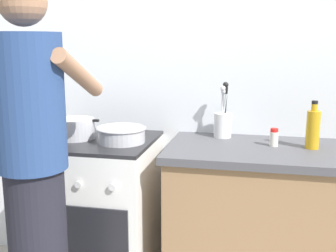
{
  "coord_description": "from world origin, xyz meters",
  "views": [
    {
      "loc": [
        0.51,
        -2.01,
        1.44
      ],
      "look_at": [
        0.05,
        0.12,
        1.0
      ],
      "focal_mm": 44.59,
      "sensor_mm": 36.0,
      "label": 1
    }
  ],
  "objects_px": {
    "mixing_bowl": "(121,134)",
    "utensil_crock": "(223,122)",
    "person": "(34,177)",
    "spice_bottle": "(274,138)",
    "stove_range": "(102,214)",
    "oil_bottle": "(313,129)",
    "pot": "(76,129)"
  },
  "relations": [
    {
      "from": "stove_range",
      "to": "utensil_crock",
      "type": "bearing_deg",
      "value": 16.98
    },
    {
      "from": "utensil_crock",
      "to": "spice_bottle",
      "type": "distance_m",
      "value": 0.32
    },
    {
      "from": "utensil_crock",
      "to": "person",
      "type": "relative_size",
      "value": 0.19
    },
    {
      "from": "oil_bottle",
      "to": "mixing_bowl",
      "type": "bearing_deg",
      "value": -175.67
    },
    {
      "from": "utensil_crock",
      "to": "oil_bottle",
      "type": "bearing_deg",
      "value": -19.2
    },
    {
      "from": "mixing_bowl",
      "to": "stove_range",
      "type": "bearing_deg",
      "value": 165.81
    },
    {
      "from": "pot",
      "to": "utensil_crock",
      "type": "distance_m",
      "value": 0.84
    },
    {
      "from": "oil_bottle",
      "to": "person",
      "type": "xyz_separation_m",
      "value": [
        -1.23,
        -0.61,
        -0.14
      ]
    },
    {
      "from": "spice_bottle",
      "to": "stove_range",
      "type": "bearing_deg",
      "value": -177.06
    },
    {
      "from": "mixing_bowl",
      "to": "utensil_crock",
      "type": "relative_size",
      "value": 0.86
    },
    {
      "from": "mixing_bowl",
      "to": "person",
      "type": "distance_m",
      "value": 0.58
    },
    {
      "from": "person",
      "to": "pot",
      "type": "bearing_deg",
      "value": 95.74
    },
    {
      "from": "mixing_bowl",
      "to": "utensil_crock",
      "type": "bearing_deg",
      "value": 24.34
    },
    {
      "from": "pot",
      "to": "oil_bottle",
      "type": "bearing_deg",
      "value": 2.12
    },
    {
      "from": "utensil_crock",
      "to": "person",
      "type": "height_order",
      "value": "person"
    },
    {
      "from": "mixing_bowl",
      "to": "person",
      "type": "xyz_separation_m",
      "value": [
        -0.22,
        -0.53,
        -0.09
      ]
    },
    {
      "from": "stove_range",
      "to": "person",
      "type": "bearing_deg",
      "value": -98.35
    },
    {
      "from": "spice_bottle",
      "to": "oil_bottle",
      "type": "distance_m",
      "value": 0.2
    },
    {
      "from": "stove_range",
      "to": "oil_bottle",
      "type": "relative_size",
      "value": 3.63
    },
    {
      "from": "stove_range",
      "to": "oil_bottle",
      "type": "bearing_deg",
      "value": 2.04
    },
    {
      "from": "pot",
      "to": "person",
      "type": "relative_size",
      "value": 0.17
    },
    {
      "from": "mixing_bowl",
      "to": "spice_bottle",
      "type": "relative_size",
      "value": 2.88
    },
    {
      "from": "stove_range",
      "to": "oil_bottle",
      "type": "distance_m",
      "value": 1.27
    },
    {
      "from": "spice_bottle",
      "to": "utensil_crock",
      "type": "bearing_deg",
      "value": 150.98
    },
    {
      "from": "mixing_bowl",
      "to": "person",
      "type": "relative_size",
      "value": 0.16
    },
    {
      "from": "pot",
      "to": "utensil_crock",
      "type": "height_order",
      "value": "utensil_crock"
    },
    {
      "from": "spice_bottle",
      "to": "pot",
      "type": "bearing_deg",
      "value": -177.08
    },
    {
      "from": "utensil_crock",
      "to": "spice_bottle",
      "type": "bearing_deg",
      "value": -29.02
    },
    {
      "from": "oil_bottle",
      "to": "utensil_crock",
      "type": "bearing_deg",
      "value": 160.8
    },
    {
      "from": "stove_range",
      "to": "utensil_crock",
      "type": "height_order",
      "value": "utensil_crock"
    },
    {
      "from": "stove_range",
      "to": "pot",
      "type": "height_order",
      "value": "pot"
    },
    {
      "from": "pot",
      "to": "mixing_bowl",
      "type": "distance_m",
      "value": 0.28
    }
  ]
}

